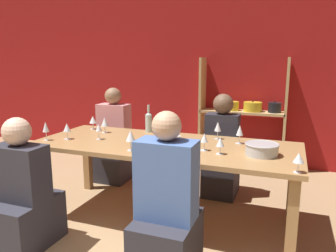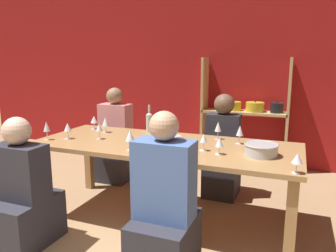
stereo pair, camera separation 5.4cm
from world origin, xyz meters
TOP-DOWN VIEW (x-y plane):
  - wall_back_red at (0.00, 3.83)m, footprint 8.80×0.06m
  - shelf_unit at (0.60, 3.63)m, footprint 1.23×0.30m
  - dining_table at (0.13, 1.66)m, footprint 2.49×1.00m
  - mixing_bowl at (1.03, 1.58)m, footprint 0.28×0.28m
  - wine_bottle_green at (0.17, 1.44)m, footprint 0.07×0.07m
  - wine_bottle_dark at (-0.22, 2.09)m, footprint 0.07×0.07m
  - wine_glass_white_a at (0.57, 2.02)m, footprint 0.07×0.07m
  - wine_glass_white_b at (0.55, 1.55)m, footprint 0.07×0.07m
  - wine_glass_white_c at (-0.65, 1.88)m, footprint 0.08×0.08m
  - wine_glass_empty_a at (-0.87, 1.99)m, footprint 0.08×0.08m
  - wine_glass_red_a at (-0.54, 1.59)m, footprint 0.06×0.06m
  - wine_glass_red_b at (-0.84, 1.48)m, footprint 0.07×0.07m
  - wine_glass_empty_b at (0.13, 1.22)m, footprint 0.07×0.07m
  - wine_glass_white_d at (0.70, 1.49)m, footprint 0.07×0.07m
  - wine_glass_empty_c at (-0.05, 1.33)m, footprint 0.08×0.08m
  - wine_glass_red_c at (1.31, 1.22)m, footprint 0.08×0.08m
  - wine_glass_empty_d at (-1.00, 1.37)m, footprint 0.06×0.06m
  - wine_glass_white_e at (0.80, 1.91)m, footprint 0.07×0.07m
  - cell_phone at (0.14, 1.99)m, footprint 0.15×0.16m
  - person_near_a at (0.46, 0.87)m, footprint 0.41×0.52m
  - person_far_a at (0.52, 2.50)m, footprint 0.37×0.47m
  - person_near_b at (-0.81, 0.82)m, footprint 0.44×0.55m
  - person_far_b at (-0.89, 2.50)m, footprint 0.40×0.50m

SIDE VIEW (x-z plane):
  - person_near_b at x=-0.81m, z-range -0.15..0.95m
  - person_near_a at x=0.46m, z-range -0.17..1.05m
  - person_far_b at x=-0.89m, z-range -0.16..1.05m
  - person_far_a at x=0.52m, z-range -0.14..1.04m
  - shelf_unit at x=0.60m, z-range -0.25..1.35m
  - dining_table at x=0.13m, z-range 0.31..1.08m
  - cell_phone at x=0.14m, z-range 0.78..0.79m
  - mixing_bowl at x=1.03m, z-range 0.78..0.88m
  - wine_glass_white_d at x=0.70m, z-range 0.80..0.95m
  - wine_glass_red_c at x=1.31m, z-range 0.81..0.95m
  - wine_glass_white_b at x=0.55m, z-range 0.81..0.96m
  - wine_glass_empty_a at x=-0.87m, z-range 0.81..0.96m
  - wine_glass_empty_b at x=0.13m, z-range 0.81..0.96m
  - wine_glass_red_a at x=-0.54m, z-range 0.81..0.97m
  - wine_glass_red_b at x=-0.84m, z-range 0.81..0.97m
  - wine_glass_white_c at x=-0.65m, z-range 0.81..0.98m
  - wine_bottle_dark at x=-0.22m, z-range 0.74..1.04m
  - wine_bottle_green at x=0.17m, z-range 0.75..1.05m
  - wine_glass_white_e at x=0.80m, z-range 0.81..0.99m
  - wine_glass_white_a at x=0.57m, z-range 0.81..0.99m
  - wine_glass_empty_d at x=-1.00m, z-range 0.81..1.00m
  - wine_glass_empty_c at x=-0.05m, z-range 0.82..1.00m
  - wall_back_red at x=0.00m, z-range 0.00..2.70m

